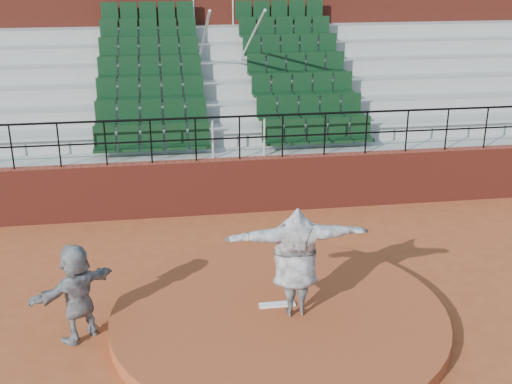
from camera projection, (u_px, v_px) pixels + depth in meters
ground at (279, 323)px, 10.62m from camera, size 90.00×90.00×0.00m
pitchers_mound at (279, 317)px, 10.57m from camera, size 5.50×5.50×0.25m
pitching_rubber at (277, 304)px, 10.67m from camera, size 0.60×0.15×0.03m
boundary_wall at (240, 185)px, 15.02m from camera, size 24.00×0.30×1.30m
wall_railing at (239, 128)px, 14.54m from camera, size 24.04×0.05×1.03m
seating_deck at (223, 116)px, 18.13m from camera, size 24.00×5.97×4.63m
press_box_facade at (210, 25)px, 21.05m from camera, size 24.00×3.00×7.10m
pitcher at (296, 262)px, 10.14m from camera, size 2.27×0.63×1.84m
fielder at (77, 292)px, 9.95m from camera, size 1.45×1.33×1.62m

